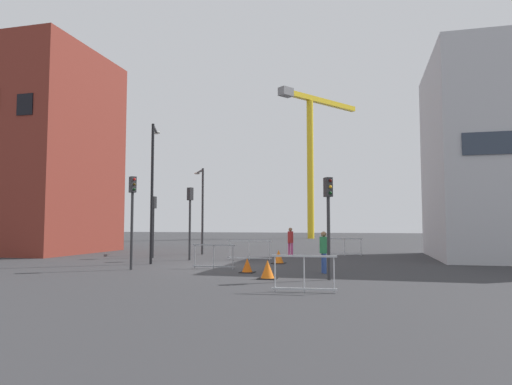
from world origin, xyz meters
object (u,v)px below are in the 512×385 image
object	(u,v)px
streetlamp_tall	(153,180)
pedestrian_walking	(290,240)
streetlamp_short	(202,201)
pedestrian_waiting	(324,249)
traffic_cone_on_verge	(268,270)
traffic_light_corner	(153,216)
traffic_light_near	(328,210)
traffic_light_verge	(132,207)
traffic_light_crosswalk	(190,211)
traffic_cone_striped	(247,266)
construction_crane	(311,142)
traffic_cone_orange	(279,257)

from	to	relation	value
streetlamp_tall	pedestrian_walking	bearing A→B (deg)	46.70
streetlamp_short	pedestrian_waiting	size ratio (longest dim) A/B	3.36
traffic_cone_on_verge	traffic_light_corner	bearing A→B (deg)	136.55
traffic_light_near	traffic_cone_on_verge	world-z (taller)	traffic_light_near
streetlamp_short	traffic_light_verge	xyz separation A→B (m)	(0.67, -10.30, -0.77)
pedestrian_waiting	traffic_cone_on_verge	bearing A→B (deg)	-127.87
traffic_light_verge	traffic_light_corner	bearing A→B (deg)	109.16
streetlamp_tall	pedestrian_walking	xyz separation A→B (m)	(6.00, 6.37, -3.16)
traffic_light_corner	traffic_cone_on_verge	xyz separation A→B (m)	(8.70, -8.24, -2.12)
traffic_light_near	pedestrian_walking	world-z (taller)	traffic_light_near
traffic_light_crosswalk	traffic_cone_on_verge	bearing A→B (deg)	-50.15
pedestrian_waiting	traffic_cone_striped	distance (m)	3.20
traffic_light_near	construction_crane	bearing A→B (deg)	97.32
streetlamp_short	pedestrian_waiting	distance (m)	13.39
traffic_light_corner	traffic_cone_on_verge	bearing A→B (deg)	-43.45
traffic_light_crosswalk	traffic_cone_orange	bearing A→B (deg)	-9.19
traffic_light_crosswalk	traffic_light_corner	bearing A→B (deg)	157.59
streetlamp_short	traffic_light_corner	bearing A→B (deg)	-112.97
traffic_light_corner	pedestrian_walking	bearing A→B (deg)	19.93
traffic_light_verge	pedestrian_walking	world-z (taller)	traffic_light_verge
traffic_cone_on_verge	traffic_cone_striped	bearing A→B (deg)	124.36
streetlamp_short	traffic_light_near	bearing A→B (deg)	-51.80
traffic_light_verge	traffic_light_near	bearing A→B (deg)	-9.92
traffic_cone_orange	pedestrian_walking	bearing A→B (deg)	92.12
streetlamp_tall	streetlamp_short	xyz separation A→B (m)	(-0.13, 7.34, -0.69)
traffic_light_corner	traffic_light_crosswalk	distance (m)	3.01
construction_crane	pedestrian_waiting	world-z (taller)	construction_crane
traffic_cone_striped	traffic_cone_orange	bearing A→B (deg)	84.04
construction_crane	traffic_light_verge	bearing A→B (deg)	-93.81
streetlamp_short	traffic_light_verge	distance (m)	10.35
traffic_cone_on_verge	traffic_cone_orange	bearing A→B (deg)	97.16
pedestrian_walking	construction_crane	bearing A→B (deg)	94.36
streetlamp_tall	pedestrian_waiting	world-z (taller)	streetlamp_tall
streetlamp_short	traffic_cone_on_verge	bearing A→B (deg)	-59.43
pedestrian_walking	traffic_cone_striped	world-z (taller)	pedestrian_walking
traffic_light_crosswalk	pedestrian_walking	size ratio (longest dim) A/B	2.27
traffic_light_corner	traffic_light_crosswalk	xyz separation A→B (m)	(2.78, -1.15, 0.24)
construction_crane	traffic_light_crosswalk	size ratio (longest dim) A/B	4.98
traffic_cone_orange	traffic_cone_striped	distance (m)	4.46
traffic_light_near	pedestrian_waiting	bearing A→B (deg)	99.87
pedestrian_walking	traffic_cone_orange	xyz separation A→B (m)	(0.18, -4.78, -0.71)
traffic_light_verge	traffic_cone_orange	size ratio (longest dim) A/B	5.97
construction_crane	streetlamp_short	size ratio (longest dim) A/B	3.52
pedestrian_walking	traffic_light_corner	bearing A→B (deg)	-160.07
traffic_cone_orange	streetlamp_short	bearing A→B (deg)	137.64
traffic_cone_orange	pedestrian_waiting	bearing A→B (deg)	-56.28
pedestrian_walking	streetlamp_short	bearing A→B (deg)	170.99
traffic_cone_orange	traffic_light_crosswalk	bearing A→B (deg)	170.81
traffic_light_corner	traffic_cone_orange	xyz separation A→B (m)	(7.91, -1.98, -2.12)
streetlamp_tall	streetlamp_short	world-z (taller)	streetlamp_tall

